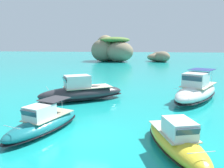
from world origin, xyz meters
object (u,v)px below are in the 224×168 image
(islet_large, at_px, (111,50))
(motorboat_white, at_px, (196,91))
(islet_small, at_px, (160,57))
(motorboat_yellow, at_px, (176,140))
(channel_buoy, at_px, (74,87))
(motorboat_charcoal, at_px, (81,92))
(motorboat_teal, at_px, (44,123))

(islet_large, distance_m, motorboat_white, 63.81)
(islet_small, height_order, motorboat_white, islet_small)
(motorboat_yellow, height_order, channel_buoy, motorboat_yellow)
(motorboat_charcoal, distance_m, motorboat_teal, 9.26)
(islet_small, bearing_deg, motorboat_white, -86.89)
(motorboat_charcoal, bearing_deg, islet_large, 98.77)
(islet_large, relative_size, motorboat_white, 1.74)
(islet_small, height_order, channel_buoy, islet_small)
(motorboat_charcoal, relative_size, motorboat_teal, 1.34)
(islet_small, xyz_separation_m, motorboat_white, (3.37, -62.18, -0.71))
(motorboat_white, relative_size, channel_buoy, 7.39)
(motorboat_charcoal, relative_size, channel_buoy, 6.50)
(channel_buoy, bearing_deg, motorboat_yellow, -52.31)
(motorboat_white, distance_m, motorboat_teal, 17.11)
(islet_large, xyz_separation_m, channel_buoy, (6.59, -56.86, -3.89))
(islet_small, relative_size, motorboat_charcoal, 1.46)
(motorboat_charcoal, xyz_separation_m, motorboat_white, (12.59, 2.78, 0.10))
(motorboat_charcoal, distance_m, channel_buoy, 6.44)
(motorboat_charcoal, relative_size, motorboat_white, 0.88)
(islet_large, xyz_separation_m, islet_small, (18.86, 2.46, -2.47))
(islet_large, relative_size, motorboat_teal, 2.66)
(motorboat_white, distance_m, channel_buoy, 15.93)
(motorboat_white, bearing_deg, channel_buoy, 169.65)
(motorboat_white, relative_size, motorboat_teal, 1.53)
(islet_small, bearing_deg, motorboat_yellow, -89.90)
(channel_buoy, bearing_deg, motorboat_white, -10.35)
(motorboat_yellow, bearing_deg, islet_small, 90.10)
(channel_buoy, bearing_deg, motorboat_charcoal, -61.49)
(islet_large, bearing_deg, motorboat_charcoal, -81.23)
(motorboat_teal, height_order, motorboat_yellow, motorboat_teal)
(motorboat_charcoal, height_order, motorboat_white, motorboat_white)
(motorboat_teal, relative_size, motorboat_yellow, 1.01)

